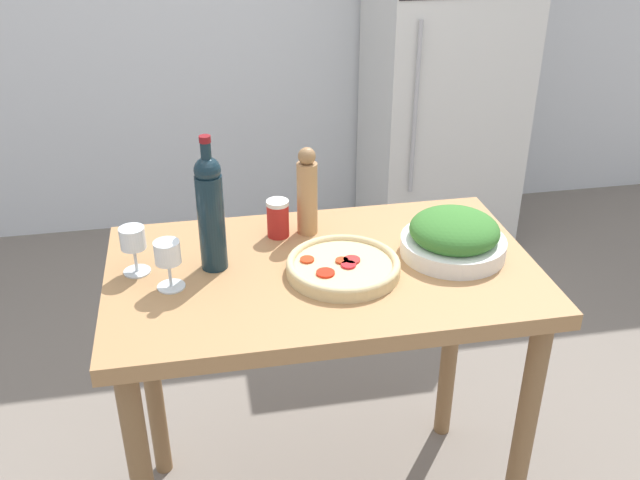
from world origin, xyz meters
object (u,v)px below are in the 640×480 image
object	(u,v)px
homemade_pizza	(343,266)
salad_bowl	(454,237)
wine_glass_far	(133,241)
pepper_mill	(307,193)
wine_glass_near	(168,256)
wine_bottle	(211,210)
salt_canister	(278,218)
refrigerator	(443,69)

from	to	relation	value
homemade_pizza	salad_bowl	bearing A→B (deg)	7.45
wine_glass_far	pepper_mill	bearing A→B (deg)	16.29
salad_bowl	wine_glass_near	bearing A→B (deg)	-177.78
homemade_pizza	wine_bottle	bearing A→B (deg)	164.00
salt_canister	pepper_mill	bearing A→B (deg)	4.04
wine_glass_near	salt_canister	xyz separation A→B (m)	(0.30, 0.22, -0.03)
wine_glass_near	pepper_mill	distance (m)	0.45
homemade_pizza	pepper_mill	bearing A→B (deg)	102.04
wine_glass_near	pepper_mill	world-z (taller)	pepper_mill
refrigerator	salad_bowl	world-z (taller)	refrigerator
refrigerator	salad_bowl	bearing A→B (deg)	-108.70
refrigerator	wine_bottle	size ratio (longest dim) A/B	5.05
homemade_pizza	salt_canister	xyz separation A→B (m)	(-0.13, 0.23, 0.03)
wine_glass_far	homemade_pizza	xyz separation A→B (m)	(0.52, -0.10, -0.07)
refrigerator	homemade_pizza	xyz separation A→B (m)	(-0.92, -1.84, 0.02)
refrigerator	wine_glass_far	bearing A→B (deg)	-129.58
wine_bottle	homemade_pizza	distance (m)	0.36
pepper_mill	homemade_pizza	distance (m)	0.26
wine_bottle	wine_glass_near	size ratio (longest dim) A/B	2.82
wine_bottle	pepper_mill	world-z (taller)	wine_bottle
refrigerator	salt_canister	xyz separation A→B (m)	(-1.05, -1.61, 0.05)
salt_canister	salad_bowl	bearing A→B (deg)	-23.42
wine_glass_far	salt_canister	xyz separation A→B (m)	(0.38, 0.13, -0.04)
wine_bottle	salt_canister	distance (m)	0.26
wine_glass_far	salt_canister	distance (m)	0.41
wine_bottle	homemade_pizza	world-z (taller)	wine_bottle
pepper_mill	refrigerator	bearing A→B (deg)	58.82
wine_bottle	salad_bowl	xyz separation A→B (m)	(0.63, -0.05, -0.11)
refrigerator	homemade_pizza	world-z (taller)	refrigerator
wine_bottle	wine_glass_far	world-z (taller)	wine_bottle
wine_glass_far	salad_bowl	world-z (taller)	wine_glass_far
refrigerator	homemade_pizza	size ratio (longest dim) A/B	6.19
wine_glass_far	salad_bowl	size ratio (longest dim) A/B	0.45
wine_bottle	wine_glass_near	distance (m)	0.16
wine_glass_far	salad_bowl	distance (m)	0.83
pepper_mill	salt_canister	size ratio (longest dim) A/B	2.36
wine_glass_far	wine_glass_near	bearing A→B (deg)	-46.61
refrigerator	wine_glass_near	distance (m)	2.27
wine_bottle	wine_glass_near	bearing A→B (deg)	-144.44
wine_glass_near	salad_bowl	xyz separation A→B (m)	(0.74, 0.03, -0.04)
pepper_mill	salad_bowl	size ratio (longest dim) A/B	0.91
homemade_pizza	salt_canister	distance (m)	0.27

